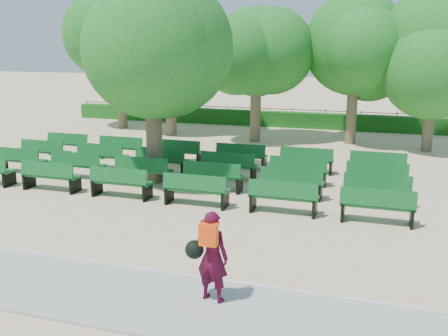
# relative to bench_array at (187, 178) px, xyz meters

# --- Properties ---
(ground) EXTENTS (120.00, 120.00, 0.00)m
(ground) POSITION_rel_bench_array_xyz_m (0.43, -1.00, -0.10)
(ground) COLOR beige
(paving) EXTENTS (30.00, 2.20, 0.06)m
(paving) POSITION_rel_bench_array_xyz_m (0.43, -8.40, -0.07)
(paving) COLOR #A5A5A1
(paving) RESTS_ON ground
(curb) EXTENTS (30.00, 0.12, 0.10)m
(curb) POSITION_rel_bench_array_xyz_m (0.43, -7.25, -0.05)
(curb) COLOR silver
(curb) RESTS_ON ground
(hedge) EXTENTS (26.00, 0.70, 0.90)m
(hedge) POSITION_rel_bench_array_xyz_m (0.43, 13.00, 0.35)
(hedge) COLOR #195C19
(hedge) RESTS_ON ground
(fence) EXTENTS (26.00, 0.10, 1.02)m
(fence) POSITION_rel_bench_array_xyz_m (0.43, 13.40, -0.10)
(fence) COLOR black
(fence) RESTS_ON ground
(tree_line) EXTENTS (21.80, 6.80, 7.04)m
(tree_line) POSITION_rel_bench_array_xyz_m (0.43, 9.00, -0.10)
(tree_line) COLOR #207423
(tree_line) RESTS_ON ground
(bench_array) EXTENTS (2.02, 0.70, 1.26)m
(bench_array) POSITION_rel_bench_array_xyz_m (0.00, 0.00, 0.00)
(bench_array) COLOR #105C22
(bench_array) RESTS_ON ground
(tree_among) EXTENTS (4.76, 4.76, 6.86)m
(tree_among) POSITION_rel_bench_array_xyz_m (-1.06, -0.44, 4.58)
(tree_among) COLOR brown
(tree_among) RESTS_ON ground
(person) EXTENTS (0.87, 0.55, 1.78)m
(person) POSITION_rel_bench_array_xyz_m (3.64, -8.02, 0.88)
(person) COLOR #42091F
(person) RESTS_ON ground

